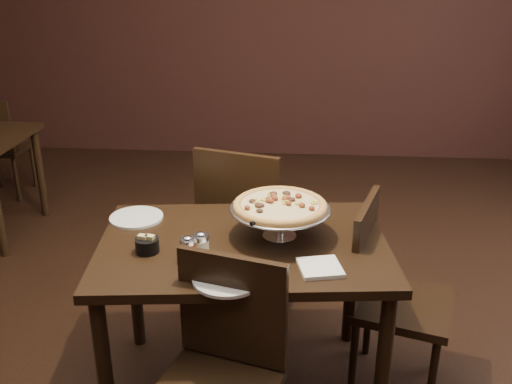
{
  "coord_description": "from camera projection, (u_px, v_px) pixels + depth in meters",
  "views": [
    {
      "loc": [
        0.31,
        -2.15,
        1.87
      ],
      "look_at": [
        0.13,
        0.05,
        0.97
      ],
      "focal_mm": 40.0,
      "sensor_mm": 36.0,
      "label": 1
    }
  ],
  "objects": [
    {
      "name": "pizza_stand",
      "position": [
        280.0,
        206.0,
        2.4
      ],
      "size": [
        0.43,
        0.43,
        0.18
      ],
      "color": "silver",
      "rests_on": "dining_table"
    },
    {
      "name": "chair_far",
      "position": [
        246.0,
        225.0,
        3.08
      ],
      "size": [
        0.58,
        0.58,
        0.99
      ],
      "rotation": [
        0.0,
        0.0,
        2.84
      ],
      "color": "black",
      "rests_on": "ground"
    },
    {
      "name": "chair_near",
      "position": [
        221.0,
        370.0,
        2.06
      ],
      "size": [
        0.52,
        0.52,
        0.9
      ],
      "rotation": [
        0.0,
        0.0,
        -0.27
      ],
      "color": "black",
      "rests_on": "ground"
    },
    {
      "name": "room",
      "position": [
        237.0,
        90.0,
        2.2
      ],
      "size": [
        6.04,
        7.04,
        2.84
      ],
      "color": "black",
      "rests_on": "ground"
    },
    {
      "name": "chair_side",
      "position": [
        388.0,
        290.0,
        2.56
      ],
      "size": [
        0.53,
        0.53,
        0.9
      ],
      "rotation": [
        0.0,
        0.0,
        1.27
      ],
      "color": "black",
      "rests_on": "ground"
    },
    {
      "name": "pepper_flake_shaker",
      "position": [
        188.0,
        249.0,
        2.24
      ],
      "size": [
        0.06,
        0.06,
        0.11
      ],
      "color": "maroon",
      "rests_on": "dining_table"
    },
    {
      "name": "parmesan_shaker",
      "position": [
        201.0,
        246.0,
        2.26
      ],
      "size": [
        0.07,
        0.07,
        0.11
      ],
      "color": "beige",
      "rests_on": "dining_table"
    },
    {
      "name": "napkin_stack",
      "position": [
        320.0,
        268.0,
        2.19
      ],
      "size": [
        0.19,
        0.19,
        0.02
      ],
      "primitive_type": "cube",
      "rotation": [
        0.0,
        0.0,
        0.22
      ],
      "color": "white",
      "rests_on": "dining_table"
    },
    {
      "name": "plate_left",
      "position": [
        136.0,
        217.0,
        2.62
      ],
      "size": [
        0.24,
        0.24,
        0.01
      ],
      "primitive_type": "cylinder",
      "color": "silver",
      "rests_on": "dining_table"
    },
    {
      "name": "dining_table",
      "position": [
        244.0,
        262.0,
        2.45
      ],
      "size": [
        1.3,
        0.94,
        0.76
      ],
      "rotation": [
        0.0,
        0.0,
        0.11
      ],
      "color": "black",
      "rests_on": "ground"
    },
    {
      "name": "packet_caddy",
      "position": [
        147.0,
        245.0,
        2.32
      ],
      "size": [
        0.1,
        0.1,
        0.08
      ],
      "rotation": [
        0.0,
        0.0,
        -0.23
      ],
      "color": "black",
      "rests_on": "dining_table"
    },
    {
      "name": "plate_near",
      "position": [
        228.0,
        279.0,
        2.12
      ],
      "size": [
        0.26,
        0.26,
        0.01
      ],
      "primitive_type": "cylinder",
      "color": "silver",
      "rests_on": "dining_table"
    },
    {
      "name": "serving_spatula",
      "position": [
        260.0,
        220.0,
        2.28
      ],
      "size": [
        0.15,
        0.15,
        0.02
      ],
      "rotation": [
        0.0,
        0.0,
        -0.56
      ],
      "color": "silver",
      "rests_on": "pizza_stand"
    }
  ]
}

